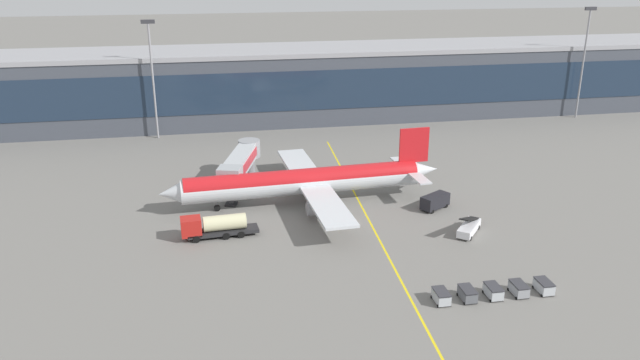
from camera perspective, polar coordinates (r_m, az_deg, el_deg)
name	(u,v)px	position (r m, az deg, el deg)	size (l,w,h in m)	color
ground_plane	(343,222)	(94.25, 2.14, -3.81)	(700.00, 700.00, 0.00)	slate
apron_lead_in_line	(366,215)	(96.91, 4.20, -3.16)	(0.30, 80.00, 0.01)	yellow
terminal_building	(316,83)	(152.94, -0.32, 8.84)	(202.97, 20.70, 16.93)	#424751
main_airliner	(305,181)	(99.85, -1.39, -0.11)	(45.44, 36.15, 11.26)	silver
jet_bridge	(241,161)	(107.11, -7.18, 1.70)	(8.29, 18.35, 6.40)	#B2B7BC
fuel_tanker	(214,226)	(89.82, -9.56, -4.12)	(10.95, 3.28, 3.25)	#232326
crew_van	(435,201)	(99.96, 10.36, -1.89)	(5.35, 4.43, 2.30)	black
belt_loader	(469,227)	(92.50, 13.37, -4.18)	(5.35, 6.21, 3.49)	white
baggage_cart_0	(441,296)	(74.62, 10.94, -10.32)	(1.62, 2.65, 1.48)	#B2B7BC
baggage_cart_1	(467,294)	(75.76, 13.23, -10.02)	(1.62, 2.65, 1.48)	#595B60
baggage_cart_2	(493,291)	(77.01, 15.45, -9.70)	(1.62, 2.65, 1.48)	#B2B7BC
baggage_cart_3	(519,289)	(78.38, 17.59, -9.39)	(1.62, 2.65, 1.48)	gray
baggage_cart_4	(544,286)	(79.85, 19.66, -9.07)	(1.62, 2.65, 1.48)	#B2B7BC
apron_light_mast_0	(584,55)	(163.82, 22.86, 10.41)	(2.80, 0.50, 26.19)	gray
apron_light_mast_2	(152,71)	(138.17, -14.99, 9.53)	(2.80, 0.50, 25.07)	gray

